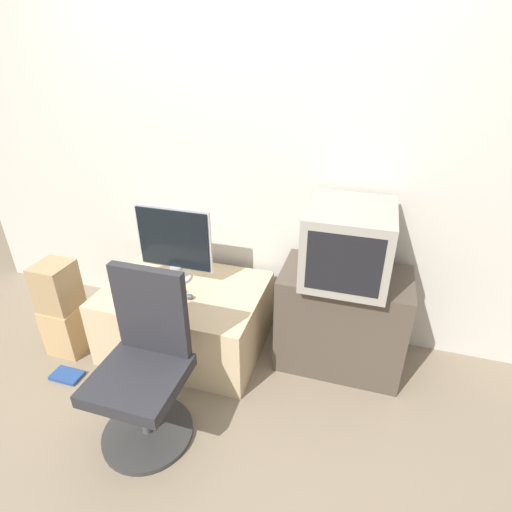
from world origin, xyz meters
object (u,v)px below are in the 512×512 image
object	(u,v)px
book	(67,375)
keyboard	(162,293)
cardboard_box_lower	(68,327)
main_monitor	(174,244)
crt_tv	(348,244)
mouse	(189,297)
office_chair	(145,372)

from	to	relation	value
book	keyboard	bearing A→B (deg)	39.72
keyboard	book	xyz separation A→B (m)	(-0.50, -0.42, -0.46)
cardboard_box_lower	main_monitor	bearing A→B (deg)	28.33
crt_tv	cardboard_box_lower	world-z (taller)	crt_tv
crt_tv	book	xyz separation A→B (m)	(-1.61, -0.63, -0.87)
main_monitor	mouse	bearing A→B (deg)	-47.69
main_monitor	keyboard	distance (m)	0.33
keyboard	crt_tv	distance (m)	1.20
main_monitor	crt_tv	bearing A→B (deg)	1.08
mouse	book	distance (m)	0.93
main_monitor	mouse	xyz separation A→B (m)	(0.18, -0.19, -0.25)
cardboard_box_lower	book	distance (m)	0.33
crt_tv	office_chair	size ratio (longest dim) A/B	0.56
mouse	crt_tv	distance (m)	1.02
crt_tv	office_chair	distance (m)	1.29
main_monitor	office_chair	distance (m)	0.87
mouse	office_chair	bearing A→B (deg)	-87.91
main_monitor	book	world-z (taller)	main_monitor
main_monitor	keyboard	size ratio (longest dim) A/B	1.82
mouse	cardboard_box_lower	world-z (taller)	mouse
crt_tv	book	bearing A→B (deg)	-158.49
office_chair	book	size ratio (longest dim) A/B	4.87
crt_tv	office_chair	bearing A→B (deg)	-138.24
mouse	book	world-z (taller)	mouse
book	office_chair	bearing A→B (deg)	-12.95
keyboard	cardboard_box_lower	world-z (taller)	keyboard
main_monitor	crt_tv	world-z (taller)	crt_tv
crt_tv	office_chair	xyz separation A→B (m)	(-0.89, -0.80, -0.48)
mouse	cardboard_box_lower	size ratio (longest dim) A/B	0.17
cardboard_box_lower	office_chair	bearing A→B (deg)	-25.50
cardboard_box_lower	book	xyz separation A→B (m)	(0.16, -0.25, -0.16)
keyboard	crt_tv	size ratio (longest dim) A/B	0.54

